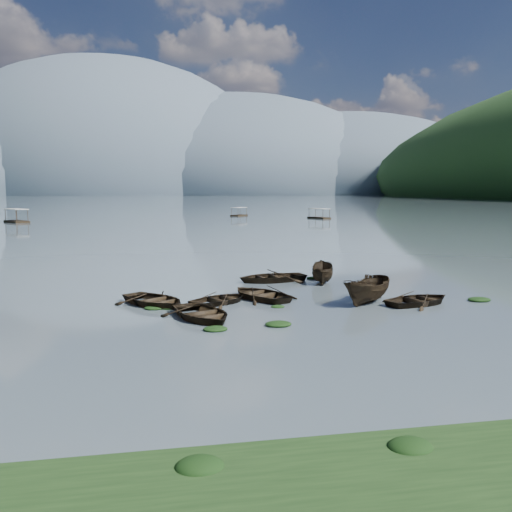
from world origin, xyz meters
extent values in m
plane|color=#505D64|center=(0.00, 0.00, 0.00)|extent=(2400.00, 2400.00, 0.00)
cube|color=#1A3213|center=(0.00, -14.00, 0.00)|extent=(60.00, 6.00, 0.50)
ellipsoid|color=#475666|center=(-60.00, 900.00, 0.00)|extent=(520.00, 520.00, 340.00)
ellipsoid|color=#475666|center=(140.00, 900.00, 0.00)|extent=(520.00, 520.00, 260.00)
ellipsoid|color=#475666|center=(320.00, 900.00, 0.00)|extent=(520.00, 520.00, 220.00)
imported|color=black|center=(-4.41, 3.26, 0.00)|extent=(4.56, 5.35, 0.94)
imported|color=black|center=(-2.97, 7.04, 0.00)|extent=(4.69, 4.40, 0.79)
imported|color=black|center=(-0.55, 7.91, 0.00)|extent=(4.83, 5.42, 0.93)
imported|color=black|center=(7.72, 4.59, 0.00)|extent=(4.94, 4.20, 0.87)
imported|color=black|center=(5.01, 5.40, 0.00)|extent=(4.37, 4.26, 1.71)
imported|color=black|center=(-6.61, 7.16, 0.00)|extent=(5.25, 5.57, 0.94)
imported|color=black|center=(1.47, 13.85, 0.00)|extent=(5.28, 4.18, 0.99)
imported|color=black|center=(4.76, 12.85, 0.00)|extent=(2.61, 4.14, 1.50)
ellipsoid|color=black|center=(-4.04, 0.90, 0.00)|extent=(1.11, 0.91, 0.24)
ellipsoid|color=black|center=(-4.38, 6.29, 0.00)|extent=(1.07, 0.86, 0.24)
ellipsoid|color=black|center=(-1.07, 1.20, 0.00)|extent=(1.25, 1.00, 0.27)
ellipsoid|color=black|center=(-0.13, 5.30, 0.00)|extent=(0.77, 0.65, 0.17)
ellipsoid|color=black|center=(11.48, 4.78, 0.00)|extent=(1.32, 1.05, 0.27)
ellipsoid|color=black|center=(-5.92, 6.03, 0.00)|extent=(0.90, 0.72, 0.19)
ellipsoid|color=black|center=(-6.63, 6.13, 0.00)|extent=(1.10, 0.92, 0.23)
ellipsoid|color=black|center=(4.59, 14.42, 0.00)|extent=(0.94, 0.75, 0.21)
camera|label=1|loc=(-7.09, -23.94, 6.25)|focal=40.00mm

